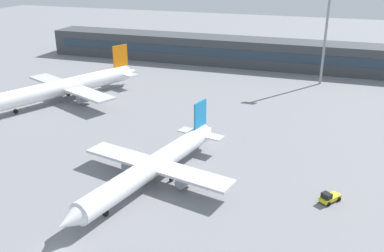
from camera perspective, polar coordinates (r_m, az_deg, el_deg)
The scene contains 6 objects.
ground_plane at distance 88.18m, azimuth -2.70°, elevation -1.47°, with size 400.00×400.00×0.00m, color gray.
terminal_building at distance 147.69m, azimuth 6.72°, elevation 9.86°, with size 140.51×12.13×9.00m.
airplane_near at distance 69.75m, azimuth -5.39°, elevation -5.47°, with size 27.79×39.25×9.81m.
airplane_mid at distance 114.19m, azimuth -16.74°, elevation 5.02°, with size 32.12×44.57×11.72m.
baggage_tug_yellow at distance 68.64m, azimuth 17.91°, elevation -9.11°, with size 3.35×3.78×1.75m.
floodlight_tower_west at distance 127.15m, azimuth 17.66°, elevation 12.99°, with size 3.20×0.80×30.68m.
Camera 1 is at (29.83, -35.27, 34.93)m, focal length 39.74 mm.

